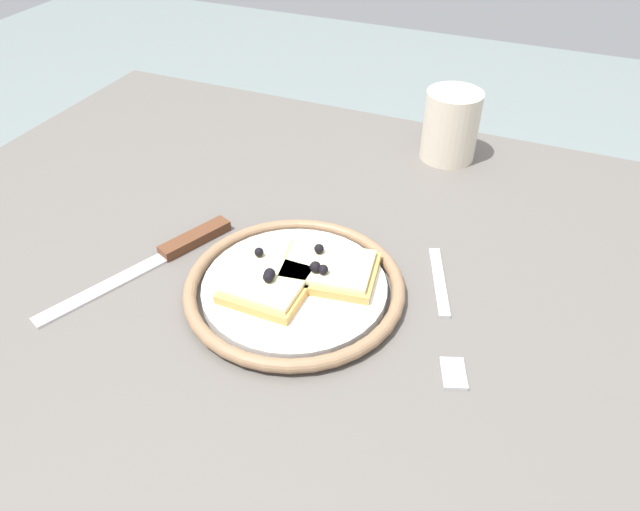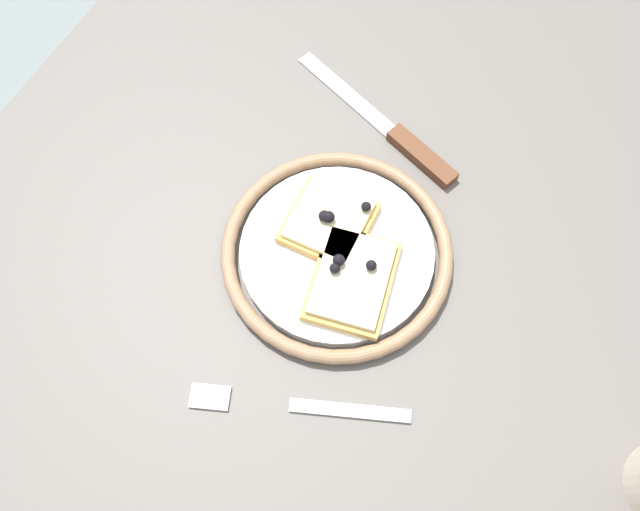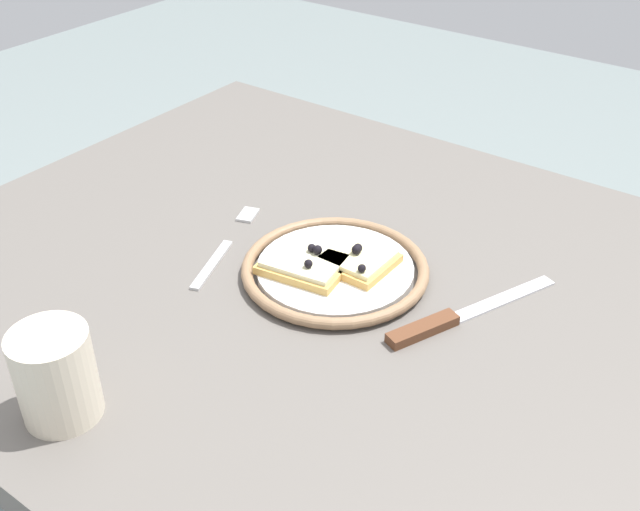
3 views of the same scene
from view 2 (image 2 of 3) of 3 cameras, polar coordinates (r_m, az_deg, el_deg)
The scene contains 7 objects.
ground_plane at distance 1.28m, azimuth 1.21°, elevation -13.58°, with size 6.00×6.00×0.00m, color slate.
dining_table at distance 0.67m, azimuth 2.25°, elevation -2.92°, with size 1.07×0.87×0.71m.
plate at distance 0.59m, azimuth 1.77°, elevation 0.69°, with size 0.23×0.23×0.02m.
pizza_slice_near at distance 0.59m, azimuth 0.86°, elevation 3.34°, with size 0.08×0.08×0.03m.
pizza_slice_far at distance 0.57m, azimuth 3.10°, elevation -2.30°, with size 0.11×0.09×0.03m.
knife at distance 0.67m, azimuth 7.73°, elevation 11.13°, with size 0.11×0.23×0.01m.
fork at distance 0.55m, azimuth -2.21°, elevation -14.24°, with size 0.08×0.19×0.00m.
Camera 2 is at (-0.24, -0.08, 1.25)m, focal length 33.23 mm.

